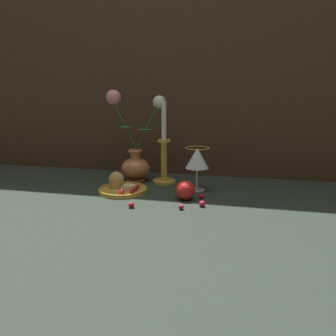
{
  "coord_description": "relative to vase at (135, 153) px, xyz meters",
  "views": [
    {
      "loc": [
        0.33,
        -1.07,
        0.36
      ],
      "look_at": [
        0.09,
        0.01,
        0.1
      ],
      "focal_mm": 35.0,
      "sensor_mm": 36.0,
      "label": 1
    }
  ],
  "objects": [
    {
      "name": "candlestick",
      "position": [
        0.13,
        -0.01,
        -0.01
      ],
      "size": [
        0.09,
        0.09,
        0.34
      ],
      "color": "gold",
      "rests_on": "ground_plane"
    },
    {
      "name": "plate_with_pastries",
      "position": [
        -0.0,
        -0.16,
        -0.1
      ],
      "size": [
        0.18,
        0.18,
        0.07
      ],
      "color": "gold",
      "rests_on": "ground_plane"
    },
    {
      "name": "wall_back",
      "position": [
        0.09,
        0.17,
        0.48
      ],
      "size": [
        2.4,
        0.04,
        1.2
      ],
      "primitive_type": "cube",
      "color": "#422D1E",
      "rests_on": "ground_plane"
    },
    {
      "name": "wine_glass",
      "position": [
        0.27,
        -0.08,
        0.0
      ],
      "size": [
        0.09,
        0.09,
        0.16
      ],
      "color": "silver",
      "rests_on": "ground_plane"
    },
    {
      "name": "berry_near_plate",
      "position": [
        0.25,
        -0.31,
        -0.11
      ],
      "size": [
        0.02,
        0.02,
        0.02
      ],
      "primitive_type": "sphere",
      "color": "#AD192D",
      "rests_on": "ground_plane"
    },
    {
      "name": "ground_plane",
      "position": [
        0.09,
        -0.18,
        -0.12
      ],
      "size": [
        2.4,
        2.4,
        0.0
      ],
      "primitive_type": "plane",
      "color": "#232D23",
      "rests_on": "ground"
    },
    {
      "name": "vase",
      "position": [
        0.0,
        0.0,
        0.0
      ],
      "size": [
        0.25,
        0.12,
        0.37
      ],
      "color": "#B77042",
      "rests_on": "ground_plane"
    },
    {
      "name": "berry_by_glass_stem",
      "position": [
        0.3,
        -0.19,
        -0.11
      ],
      "size": [
        0.02,
        0.02,
        0.02
      ],
      "primitive_type": "sphere",
      "color": "#AD192D",
      "rests_on": "ground_plane"
    },
    {
      "name": "apple_beside_vase",
      "position": [
        0.25,
        -0.2,
        -0.08
      ],
      "size": [
        0.07,
        0.07,
        0.08
      ],
      "color": "red",
      "rests_on": "ground_plane"
    },
    {
      "name": "berry_front_center",
      "position": [
        0.31,
        -0.26,
        -0.11
      ],
      "size": [
        0.02,
        0.02,
        0.02
      ],
      "primitive_type": "sphere",
      "color": "#AD192D",
      "rests_on": "ground_plane"
    },
    {
      "name": "berry_under_candlestick",
      "position": [
        0.09,
        -0.32,
        -0.11
      ],
      "size": [
        0.02,
        0.02,
        0.02
      ],
      "primitive_type": "sphere",
      "color": "#AD192D",
      "rests_on": "ground_plane"
    }
  ]
}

